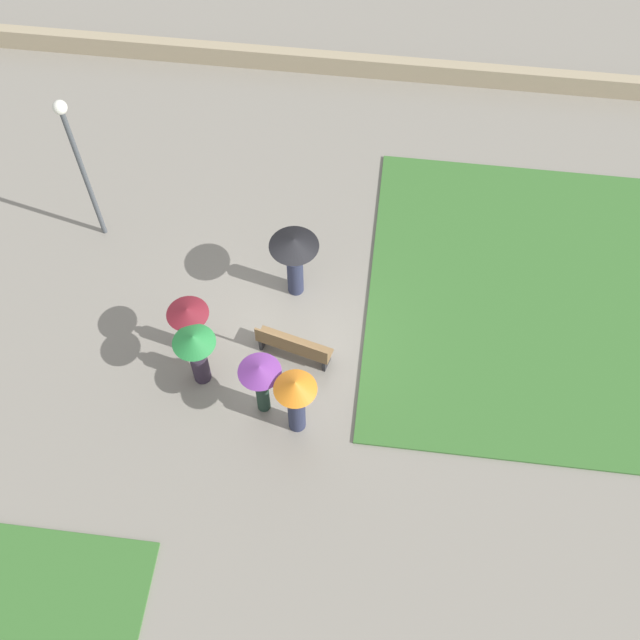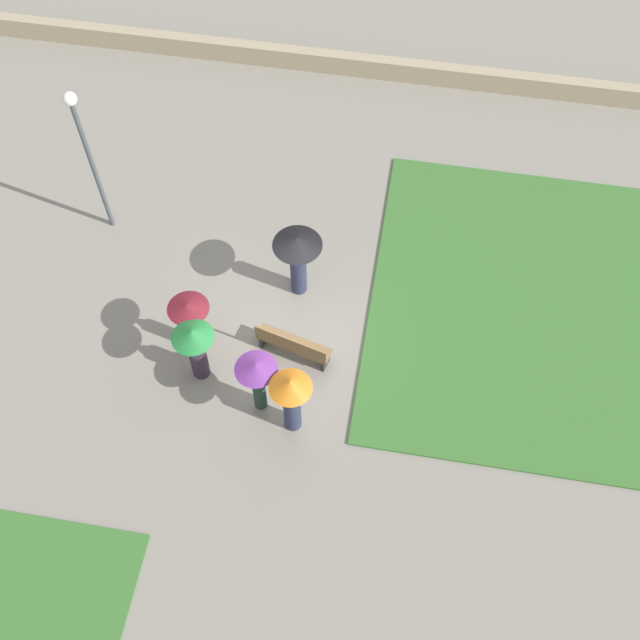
% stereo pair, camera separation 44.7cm
% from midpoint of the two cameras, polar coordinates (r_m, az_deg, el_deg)
% --- Properties ---
extents(ground_plane, '(90.00, 90.00, 0.00)m').
position_cam_midpoint_polar(ground_plane, '(19.03, -2.91, -0.74)').
color(ground_plane, gray).
extents(lawn_patch_near, '(7.36, 8.52, 0.06)m').
position_cam_midpoint_polar(lawn_patch_near, '(20.01, 13.48, 1.50)').
color(lawn_patch_near, '#386B2D').
rests_on(lawn_patch_near, ground_plane).
extents(parapet_wall, '(45.00, 0.35, 0.62)m').
position_cam_midpoint_polar(parapet_wall, '(24.72, 0.31, 17.79)').
color(parapet_wall, tan).
rests_on(parapet_wall, ground_plane).
extents(park_bench, '(1.82, 0.85, 0.90)m').
position_cam_midpoint_polar(park_bench, '(18.26, -2.61, -1.89)').
color(park_bench, brown).
rests_on(park_bench, ground_plane).
extents(lamp_post, '(0.32, 0.32, 4.39)m').
position_cam_midpoint_polar(lamp_post, '(19.45, -17.55, 11.17)').
color(lamp_post, '#474C51').
rests_on(lamp_post, ground_plane).
extents(crowd_person_maroon, '(0.94, 0.94, 1.71)m').
position_cam_midpoint_polar(crowd_person_maroon, '(18.03, -9.93, -0.21)').
color(crowd_person_maroon, '#47382D').
rests_on(crowd_person_maroon, ground_plane).
extents(crowd_person_green, '(0.94, 0.94, 1.80)m').
position_cam_midpoint_polar(crowd_person_green, '(17.59, -9.51, -2.21)').
color(crowd_person_green, '#2D2333').
rests_on(crowd_person_green, ground_plane).
extents(crowd_person_black, '(1.15, 1.15, 1.99)m').
position_cam_midpoint_polar(crowd_person_black, '(18.51, -2.53, 4.66)').
color(crowd_person_black, '#282D47').
rests_on(crowd_person_black, ground_plane).
extents(crowd_person_orange, '(0.91, 0.91, 2.00)m').
position_cam_midpoint_polar(crowd_person_orange, '(16.69, -2.50, -5.55)').
color(crowd_person_orange, '#282D47').
rests_on(crowd_person_orange, ground_plane).
extents(crowd_person_purple, '(0.92, 0.92, 1.83)m').
position_cam_midpoint_polar(crowd_person_purple, '(16.94, -5.01, -4.19)').
color(crowd_person_purple, '#1E3328').
rests_on(crowd_person_purple, ground_plane).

